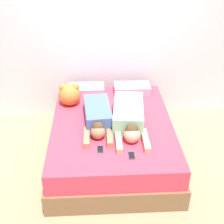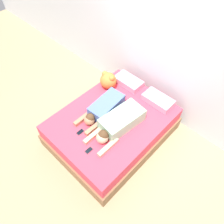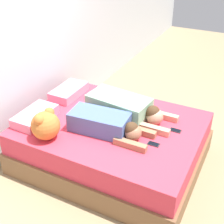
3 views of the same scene
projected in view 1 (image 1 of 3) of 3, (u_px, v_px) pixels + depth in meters
ground_plane at (112, 155)px, 4.32m from camera, size 12.00×12.00×0.00m
wall_back at (108, 36)px, 4.64m from camera, size 12.00×0.06×2.60m
bed at (112, 139)px, 4.18m from camera, size 1.60×2.06×0.55m
pillow_head_left at (86, 89)px, 4.69m from camera, size 0.54×0.30×0.11m
pillow_head_right at (132, 88)px, 4.72m from camera, size 0.54×0.30×0.11m
person_left at (98, 117)px, 3.95m from camera, size 0.37×0.94×0.21m
person_right at (129, 117)px, 3.92m from camera, size 0.45×1.06×0.24m
cell_phone_left at (100, 149)px, 3.54m from camera, size 0.07×0.12×0.01m
cell_phone_right at (132, 156)px, 3.45m from camera, size 0.07×0.12×0.01m
plush_toy at (70, 94)px, 4.34m from camera, size 0.31×0.31×0.32m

